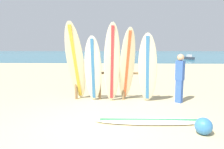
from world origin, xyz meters
name	(u,v)px	position (x,y,z in m)	size (l,w,h in m)	color
ground_plane	(93,128)	(0.00, 0.00, 0.00)	(120.00, 120.00, 0.00)	#CCB784
ocean_water	(119,53)	(0.00, 58.00, 0.00)	(120.00, 80.00, 0.01)	teal
surfboard_rack	(112,81)	(0.29, 2.48, 0.64)	(2.50, 0.09, 1.05)	olive
surfboard_leaning_far_left	(76,63)	(-0.83, 2.14, 1.25)	(0.64, 1.17, 2.50)	beige
surfboard_leaning_left	(93,69)	(-0.28, 2.14, 1.05)	(0.56, 0.61, 2.10)	silver
surfboard_leaning_center_left	(112,64)	(0.32, 2.06, 1.24)	(0.58, 0.69, 2.48)	beige
surfboard_leaning_center	(127,66)	(0.78, 2.14, 1.16)	(0.62, 1.07, 2.33)	beige
surfboard_leaning_center_right	(148,69)	(1.42, 2.09, 1.09)	(0.68, 0.72, 2.17)	beige
surfboard_lying_on_sand	(152,121)	(1.33, 0.42, 0.04)	(2.67, 0.56, 0.08)	white
beachgoer_standing	(180,76)	(2.43, 2.17, 0.85)	(0.28, 0.29, 1.54)	#3359B2
small_boat_offshore	(189,58)	(10.85, 26.62, 0.26)	(0.91, 2.31, 0.71)	#333842
beach_ball	(204,126)	(2.25, -0.20, 0.17)	(0.34, 0.34, 0.34)	#3372B2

